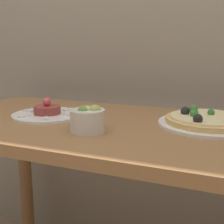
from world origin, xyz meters
TOP-DOWN VIEW (x-y plane):
  - dining_table at (0.00, 0.31)m, footprint 1.29×0.63m
  - pizza_plate at (0.28, 0.40)m, footprint 0.31×0.31m
  - tartare_plate at (-0.27, 0.31)m, footprint 0.25×0.25m
  - small_bowl at (-0.04, 0.19)m, footprint 0.10×0.10m

SIDE VIEW (x-z plane):
  - dining_table at x=0.00m, z-range 0.26..1.02m
  - tartare_plate at x=-0.27m, z-range 0.74..0.81m
  - pizza_plate at x=0.28m, z-range 0.75..0.81m
  - small_bowl at x=-0.04m, z-range 0.76..0.84m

